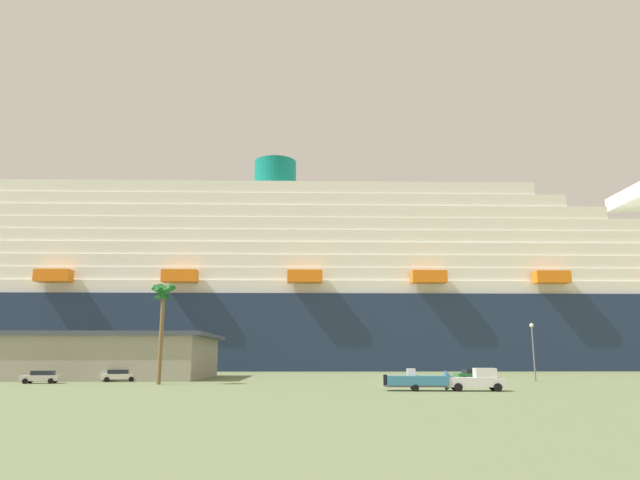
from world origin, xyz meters
The scene contains 10 objects.
ground_plane centered at (0.00, 30.00, 0.00)m, with size 600.00×600.00×0.00m, color #66754C.
cruise_ship centered at (21.02, 73.11, 18.15)m, with size 290.54×53.52×62.11m.
terminal_building centered at (-55.81, 24.18, 3.41)m, with size 64.19×29.64×6.77m.
pickup_truck centered at (3.83, -14.40, 1.04)m, with size 5.86×3.03×2.20m.
small_boat_on_trailer centered at (-1.18, -13.53, 0.96)m, with size 8.23×3.24×2.15m.
palm_tree centered at (-29.65, 2.49, 10.16)m, with size 3.20×3.23×12.29m.
street_lamp centered at (19.78, 5.61, 5.11)m, with size 0.56×0.56×7.81m.
parked_car_silver_sedan centered at (-44.78, 6.56, 0.83)m, with size 4.63×2.32×1.58m.
parked_car_white_van centered at (-36.33, 11.13, 0.84)m, with size 4.96×2.79×1.58m.
parked_car_green_wagon centered at (11.96, 8.61, 0.83)m, with size 4.77×2.48×1.58m.
Camera 1 is at (-17.56, -69.60, 3.32)m, focal length 31.70 mm.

